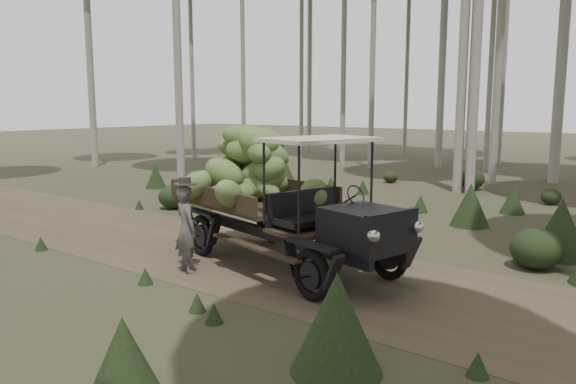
% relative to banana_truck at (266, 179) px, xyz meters
% --- Properties ---
extents(ground, '(120.00, 120.00, 0.00)m').
position_rel_banana_truck_xyz_m(ground, '(-0.88, -0.22, -1.62)').
color(ground, '#473D2B').
rests_on(ground, ground).
extents(dirt_track, '(70.00, 4.00, 0.01)m').
position_rel_banana_truck_xyz_m(dirt_track, '(-0.88, -0.22, -1.62)').
color(dirt_track, brown).
rests_on(dirt_track, ground).
extents(banana_truck, '(5.74, 3.15, 2.77)m').
position_rel_banana_truck_xyz_m(banana_truck, '(0.00, 0.00, 0.00)').
color(banana_truck, black).
rests_on(banana_truck, ground).
extents(farmer, '(0.69, 0.57, 1.77)m').
position_rel_banana_truck_xyz_m(farmer, '(-0.62, -1.55, -0.79)').
color(farmer, '#504E49').
rests_on(farmer, ground).
extents(undergrowth, '(23.39, 23.71, 1.32)m').
position_rel_banana_truck_xyz_m(undergrowth, '(-0.24, -1.12, -1.09)').
color(undergrowth, '#233319').
rests_on(undergrowth, ground).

